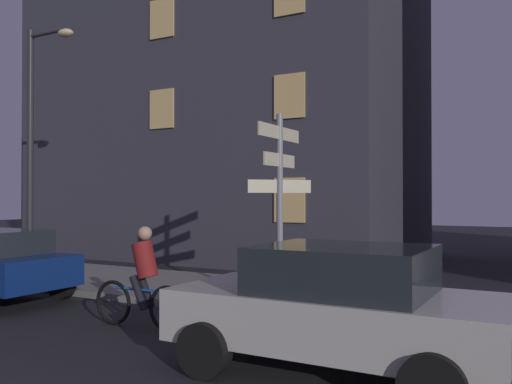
# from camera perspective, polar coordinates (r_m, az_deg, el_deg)

# --- Properties ---
(sidewalk_kerb) EXTENTS (40.00, 3.42, 0.14)m
(sidewalk_kerb) POSITION_cam_1_polar(r_m,az_deg,el_deg) (11.44, -1.34, -10.63)
(sidewalk_kerb) COLOR gray
(sidewalk_kerb) RESTS_ON ground_plane
(signpost) EXTENTS (0.88, 1.63, 3.46)m
(signpost) POSITION_cam_1_polar(r_m,az_deg,el_deg) (9.89, 2.51, 0.30)
(signpost) COLOR gray
(signpost) RESTS_ON sidewalk_kerb
(street_lamp) EXTENTS (1.53, 0.28, 6.09)m
(street_lamp) POSITION_cam_1_polar(r_m,az_deg,el_deg) (14.45, -22.25, 6.06)
(street_lamp) COLOR #2D2D30
(street_lamp) RESTS_ON sidewalk_kerb
(car_side_parked) EXTENTS (3.92, 1.97, 1.50)m
(car_side_parked) POSITION_cam_1_polar(r_m,az_deg,el_deg) (6.50, 8.63, -11.82)
(car_side_parked) COLOR beige
(car_side_parked) RESTS_ON ground_plane
(cyclist) EXTENTS (1.82, 0.33, 1.61)m
(cyclist) POSITION_cam_1_polar(r_m,az_deg,el_deg) (8.75, -11.91, -9.20)
(cyclist) COLOR black
(cyclist) RESTS_ON ground_plane
(building_left_block) EXTENTS (13.01, 8.04, 16.96)m
(building_left_block) POSITION_cam_1_polar(r_m,az_deg,el_deg) (21.08, -2.74, 17.11)
(building_left_block) COLOR #383842
(building_left_block) RESTS_ON ground_plane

